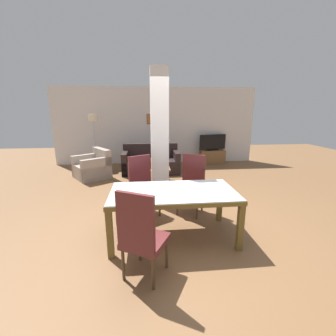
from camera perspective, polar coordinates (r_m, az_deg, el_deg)
name	(u,v)px	position (r m, az deg, el deg)	size (l,w,h in m)	color
ground_plane	(173,236)	(3.67, 1.23, -16.86)	(18.00, 18.00, 0.00)	brown
back_wall	(156,126)	(8.25, -3.03, 10.58)	(7.20, 0.09, 2.70)	silver
divider_pillar	(160,139)	(4.55, -2.17, 7.40)	(0.34, 0.36, 2.70)	silver
dining_table	(173,199)	(3.40, 1.29, -7.98)	(1.86, 0.98, 0.75)	brown
dining_chair_near_left	(141,234)	(2.61, -6.83, -16.33)	(0.62, 0.62, 1.10)	#5B2525
dining_chair_far_left	(143,184)	(4.19, -6.45, -4.11)	(0.62, 0.62, 1.10)	#591F24
dining_chair_far_right	(192,183)	(4.28, 6.05, -3.71)	(0.62, 0.62, 1.10)	#581E1F
sofa	(151,163)	(7.10, -4.35, 1.30)	(1.75, 0.92, 0.87)	black
armchair	(93,168)	(6.86, -18.51, 0.04)	(1.20, 1.21, 0.82)	#A29385
coffee_table	(156,175)	(6.14, -2.99, -1.67)	(0.73, 0.54, 0.40)	brown
bottle	(150,165)	(5.94, -4.54, 0.78)	(0.06, 0.06, 0.29)	#4C2D14
tv_stand	(212,157)	(8.47, 11.10, 2.86)	(0.91, 0.40, 0.48)	brown
tv_screen	(213,143)	(8.38, 11.27, 6.35)	(1.01, 0.28, 0.58)	black
floor_lamp	(93,123)	(7.86, -18.40, 10.73)	(0.30, 0.30, 1.78)	#B7B7BC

